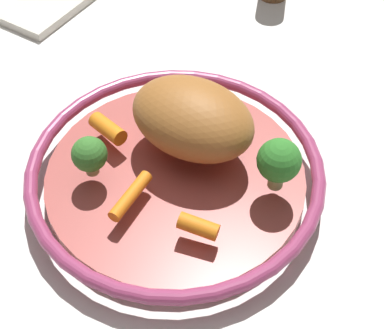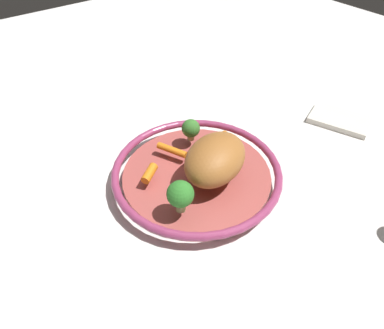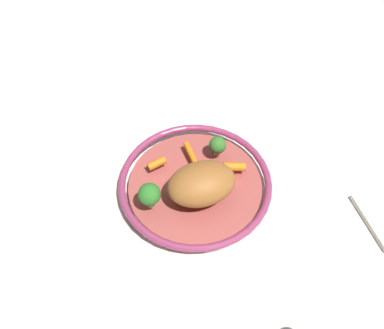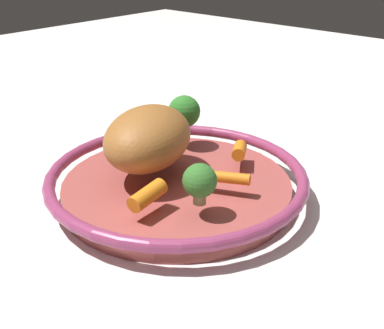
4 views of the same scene
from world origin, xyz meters
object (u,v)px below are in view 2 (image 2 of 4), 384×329
object	(u,v)px
baby_carrot_near_rim	(172,150)
broccoli_floret_mid	(191,129)
baby_carrot_center	(149,173)
broccoli_floret_edge	(180,195)
roast_chicken_piece	(215,159)
baby_carrot_back	(218,139)
serving_bowl	(197,174)
dish_towel	(340,120)

from	to	relation	value
baby_carrot_near_rim	broccoli_floret_mid	size ratio (longest dim) A/B	1.36
baby_carrot_center	broccoli_floret_mid	distance (m)	0.15
broccoli_floret_edge	baby_carrot_near_rim	bearing A→B (deg)	-29.69
baby_carrot_center	broccoli_floret_edge	size ratio (longest dim) A/B	0.65
broccoli_floret_mid	roast_chicken_piece	bearing A→B (deg)	164.82
roast_chicken_piece	baby_carrot_center	world-z (taller)	roast_chicken_piece
baby_carrot_center	baby_carrot_back	distance (m)	0.18
serving_bowl	broccoli_floret_edge	size ratio (longest dim) A/B	5.32
broccoli_floret_edge	roast_chicken_piece	bearing A→B (deg)	-72.53
broccoli_floret_edge	dish_towel	bearing A→B (deg)	-88.07
broccoli_floret_edge	dish_towel	distance (m)	0.52
baby_carrot_center	dish_towel	bearing A→B (deg)	-99.82
serving_bowl	baby_carrot_center	distance (m)	0.10
baby_carrot_center	baby_carrot_near_rim	bearing A→B (deg)	-66.88
baby_carrot_near_rim	broccoli_floret_edge	world-z (taller)	broccoli_floret_edge
broccoli_floret_edge	broccoli_floret_mid	bearing A→B (deg)	-42.57
baby_carrot_center	dish_towel	xyz separation A→B (m)	(-0.09, -0.51, -0.04)
serving_bowl	baby_carrot_center	world-z (taller)	baby_carrot_center
broccoli_floret_edge	dish_towel	xyz separation A→B (m)	(0.02, -0.52, -0.07)
baby_carrot_center	broccoli_floret_mid	bearing A→B (deg)	-71.64
serving_bowl	roast_chicken_piece	size ratio (longest dim) A/B	2.33
roast_chicken_piece	baby_carrot_back	world-z (taller)	roast_chicken_piece
baby_carrot_near_rim	dish_towel	bearing A→B (deg)	-105.60
baby_carrot_near_rim	baby_carrot_back	size ratio (longest dim) A/B	1.34
roast_chicken_piece	broccoli_floret_edge	distance (m)	0.11
roast_chicken_piece	broccoli_floret_edge	bearing A→B (deg)	107.47
serving_bowl	dish_towel	size ratio (longest dim) A/B	2.40
roast_chicken_piece	baby_carrot_center	bearing A→B (deg)	55.47
broccoli_floret_edge	serving_bowl	bearing A→B (deg)	-52.48
serving_bowl	baby_carrot_back	distance (m)	0.10
dish_towel	baby_carrot_back	bearing A→B (deg)	75.20
serving_bowl	baby_carrot_back	world-z (taller)	baby_carrot_back
baby_carrot_near_rim	baby_carrot_center	bearing A→B (deg)	113.12
serving_bowl	broccoli_floret_mid	distance (m)	0.11
broccoli_floret_edge	baby_carrot_back	bearing A→B (deg)	-59.28
serving_bowl	baby_carrot_near_rim	size ratio (longest dim) A/B	5.15
dish_towel	roast_chicken_piece	bearing A→B (deg)	87.69
serving_bowl	baby_carrot_back	xyz separation A→B (m)	(0.04, -0.09, 0.03)
broccoli_floret_edge	baby_carrot_center	bearing A→B (deg)	-1.16
roast_chicken_piece	baby_carrot_center	size ratio (longest dim) A/B	3.52
broccoli_floret_mid	dish_towel	world-z (taller)	broccoli_floret_mid
baby_carrot_near_rim	dish_towel	xyz separation A→B (m)	(-0.12, -0.44, -0.04)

